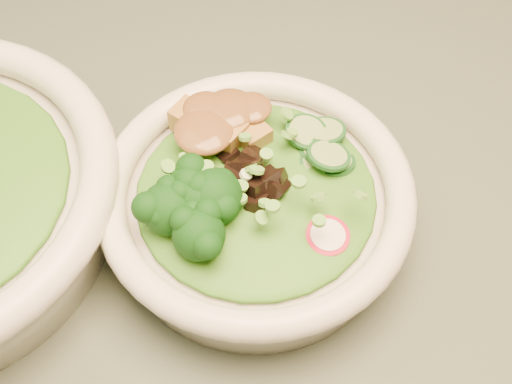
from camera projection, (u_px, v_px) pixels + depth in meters
dining_table at (201, 330)px, 0.63m from camera, size 1.20×0.80×0.75m
salad_bowl at (256, 206)px, 0.52m from camera, size 0.23×0.23×0.06m
lettuce_bed at (256, 191)px, 0.51m from camera, size 0.17×0.17×0.02m
broccoli_florets at (192, 218)px, 0.48m from camera, size 0.08×0.07×0.04m
radish_slices at (305, 245)px, 0.48m from camera, size 0.10×0.05×0.02m
cucumber_slices at (321, 151)px, 0.52m from camera, size 0.07×0.07×0.03m
mushroom_heap at (248, 172)px, 0.50m from camera, size 0.07×0.07×0.03m
tofu_cubes at (218, 133)px, 0.53m from camera, size 0.09×0.07×0.03m
peanut_sauce at (217, 123)px, 0.52m from camera, size 0.06×0.05×0.01m
scallion_garnish at (256, 175)px, 0.49m from camera, size 0.16×0.16×0.02m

